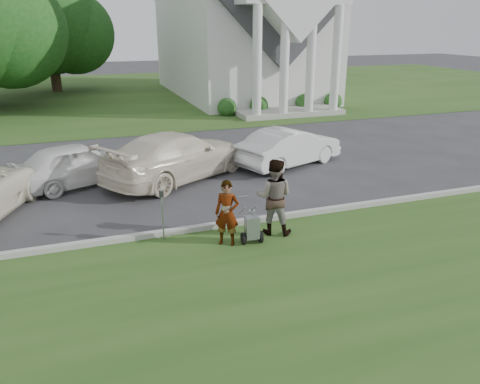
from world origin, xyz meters
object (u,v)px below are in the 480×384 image
church (241,10)px  car_c (177,156)px  tree_back (49,28)px  car_d (290,147)px  person_left (227,214)px  striping_cart (252,228)px  car_b (78,164)px  parking_meter_near (162,209)px  person_right (274,197)px

church → car_c: (-8.74, -18.12, -5.13)m
church → tree_back: size_ratio=2.51×
car_d → church: bearing=-35.5°
tree_back → person_left: 30.98m
person_left → car_d: person_left is taller
striping_cart → person_left: (-0.58, 0.14, 0.40)m
tree_back → car_b: (1.05, -24.54, -4.01)m
striping_cart → parking_meter_near: 2.22m
tree_back → person_left: (4.30, -30.42, -3.93)m
person_right → car_c: 5.37m
car_b → car_d: car_b is taller
person_left → car_c: (-0.03, 5.43, 0.01)m
parking_meter_near → car_b: car_b is taller
tree_back → person_right: size_ratio=4.95×
person_right → car_b: person_right is taller
church → car_d: size_ratio=5.62×
person_left → person_right: 1.33m
car_b → striping_cart: bearing=-169.9°
person_right → striping_cart: bearing=55.8°
car_b → church: bearing=-56.4°
parking_meter_near → car_c: 4.86m
car_c → car_d: bearing=-118.9°
person_left → car_d: size_ratio=0.37×
person_right → car_b: 7.26m
tree_back → striping_cart: 31.25m
striping_cart → church: bearing=75.4°
person_right → car_c: size_ratio=0.35×
striping_cart → person_left: person_left is taller
parking_meter_near → church: bearing=66.1°
person_left → car_c: bearing=120.1°
church → car_b: bearing=-124.1°
person_left → car_d: (4.27, 5.63, -0.09)m
car_d → car_c: bearing=71.0°
striping_cart → car_b: size_ratio=0.24×
church → parking_meter_near: (-10.11, -22.78, -5.11)m
car_c → parking_meter_near: bearing=132.1°
church → car_d: bearing=-103.9°
person_left → person_right: person_right is taller
car_c → car_d: (4.30, 0.19, -0.10)m
striping_cart → parking_meter_near: bearing=159.9°
striping_cart → car_c: size_ratio=0.18×
tree_back → person_right: bearing=-79.5°
person_right → car_c: (-1.33, 5.20, -0.16)m
car_c → car_b: bearing=50.5°
parking_meter_near → car_b: bearing=109.8°
person_left → parking_meter_near: bearing=-178.9°
parking_meter_near → person_right: bearing=-11.1°
person_right → parking_meter_near: 2.76m
tree_back → person_left: tree_back is taller
car_b → car_c: size_ratio=0.75×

